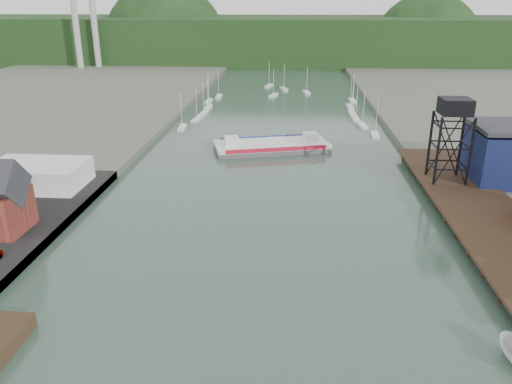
# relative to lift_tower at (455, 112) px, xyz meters

# --- Properties ---
(east_pier) EXTENTS (14.00, 70.00, 2.45)m
(east_pier) POSITION_rel_lift_tower_xyz_m (2.00, -13.00, -13.75)
(east_pier) COLOR black
(east_pier) RESTS_ON ground
(white_shed) EXTENTS (18.00, 12.00, 4.50)m
(white_shed) POSITION_rel_lift_tower_xyz_m (-79.00, -8.00, -11.80)
(white_shed) COLOR silver
(white_shed) RESTS_ON west_quay
(lift_tower) EXTENTS (6.50, 6.50, 16.00)m
(lift_tower) POSITION_rel_lift_tower_xyz_m (0.00, 0.00, 0.00)
(lift_tower) COLOR black
(lift_tower) RESTS_ON east_pier
(marina_sailboats) EXTENTS (57.71, 92.65, 0.90)m
(marina_sailboats) POSITION_rel_lift_tower_xyz_m (-34.92, 80.46, -15.30)
(marina_sailboats) COLOR silver
(marina_sailboats) RESTS_ON ground
(smokestacks) EXTENTS (11.20, 8.20, 60.00)m
(smokestacks) POSITION_rel_lift_tower_xyz_m (-141.00, 174.50, 14.35)
(smokestacks) COLOR #A9A9A4
(smokestacks) RESTS_ON ground
(distant_hills) EXTENTS (500.00, 120.00, 80.00)m
(distant_hills) POSITION_rel_lift_tower_xyz_m (-38.98, 243.35, -5.27)
(distant_hills) COLOR black
(distant_hills) RESTS_ON ground
(chain_ferry) EXTENTS (29.97, 18.22, 4.03)m
(chain_ferry) POSITION_rel_lift_tower_xyz_m (-35.43, 25.52, -14.49)
(chain_ferry) COLOR #515153
(chain_ferry) RESTS_ON ground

